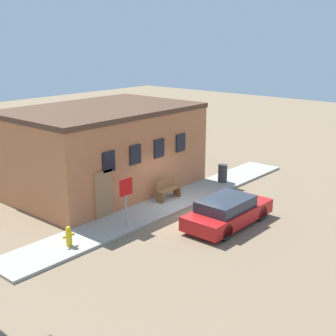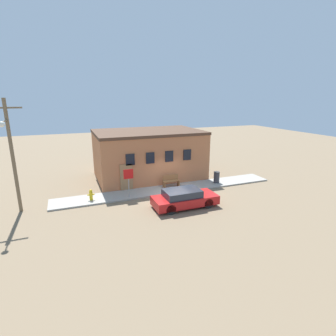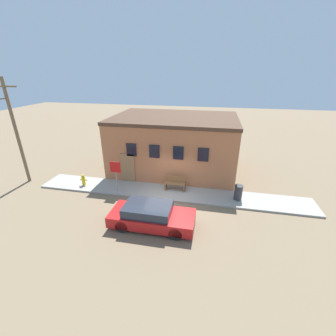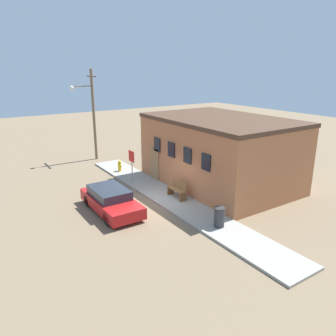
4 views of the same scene
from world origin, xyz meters
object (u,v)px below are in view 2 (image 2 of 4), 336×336
(bench, at_px, (171,181))
(trash_bin, at_px, (217,177))
(fire_hydrant, at_px, (91,195))
(utility_pole, at_px, (11,152))
(stop_sign, at_px, (128,178))
(parked_car, at_px, (184,198))

(bench, xyz_separation_m, trash_bin, (4.03, -0.44, 0.02))
(fire_hydrant, height_order, utility_pole, utility_pole)
(stop_sign, bearing_deg, bench, 14.75)
(utility_pole, distance_m, parked_car, 11.23)
(trash_bin, height_order, parked_car, parked_car)
(fire_hydrant, distance_m, bench, 6.44)
(bench, height_order, utility_pole, utility_pole)
(utility_pole, xyz_separation_m, parked_car, (10.26, -3.08, -3.37))
(bench, bearing_deg, parked_car, -98.94)
(parked_car, bearing_deg, fire_hydrant, 150.77)
(trash_bin, relative_size, parked_car, 0.22)
(parked_car, bearing_deg, utility_pole, 163.27)
(fire_hydrant, bearing_deg, parked_car, -29.23)
(trash_bin, bearing_deg, bench, 173.79)
(parked_car, bearing_deg, stop_sign, 137.39)
(bench, xyz_separation_m, parked_car, (-0.61, -3.86, 0.03))
(bench, relative_size, parked_car, 0.30)
(stop_sign, distance_m, utility_pole, 7.52)
(fire_hydrant, bearing_deg, trash_bin, 0.97)
(fire_hydrant, height_order, parked_car, parked_car)
(utility_pole, height_order, parked_car, utility_pole)
(trash_bin, bearing_deg, parked_car, -143.61)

